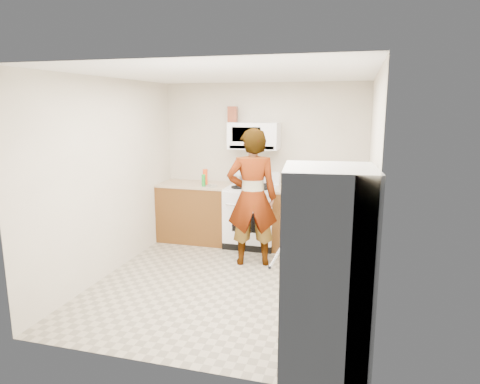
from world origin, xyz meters
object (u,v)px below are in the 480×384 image
(fridge, at_px, (326,272))
(kettle, at_px, (312,182))
(microwave, at_px, (254,136))
(saucepan, at_px, (240,179))
(gas_range, at_px, (252,215))
(person, at_px, (252,198))

(fridge, bearing_deg, kettle, 92.26)
(microwave, xyz_separation_m, saucepan, (-0.23, 0.05, -0.69))
(gas_range, distance_m, fridge, 3.26)
(person, distance_m, saucepan, 1.05)
(microwave, bearing_deg, fridge, -66.39)
(gas_range, bearing_deg, kettle, 9.86)
(fridge, bearing_deg, microwave, 107.53)
(fridge, xyz_separation_m, kettle, (-0.46, 3.10, 0.17))
(fridge, xyz_separation_m, saucepan, (-1.58, 3.13, 0.16))
(gas_range, relative_size, person, 0.60)
(microwave, distance_m, person, 1.20)
(saucepan, bearing_deg, kettle, -1.33)
(person, bearing_deg, fridge, 102.08)
(gas_range, height_order, person, person)
(microwave, relative_size, person, 0.41)
(gas_range, distance_m, saucepan, 0.60)
(saucepan, bearing_deg, gas_range, -37.65)
(microwave, relative_size, fridge, 0.45)
(kettle, bearing_deg, microwave, -157.73)
(microwave, height_order, kettle, microwave)
(microwave, distance_m, kettle, 1.12)
(person, height_order, kettle, person)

